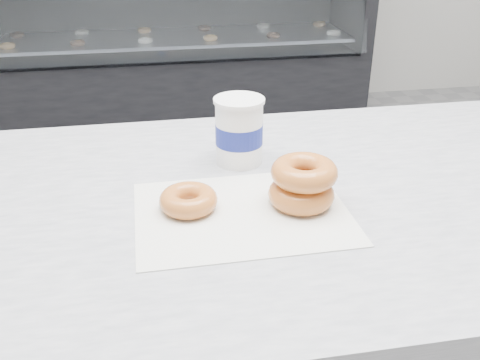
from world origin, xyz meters
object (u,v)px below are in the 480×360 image
(donut_stack, at_px, (303,183))
(coffee_cup, at_px, (239,130))
(display_case, at_px, (177,51))
(donut_single, at_px, (188,200))

(donut_stack, distance_m, coffee_cup, 0.20)
(display_case, height_order, donut_single, display_case)
(donut_single, xyz_separation_m, donut_stack, (0.19, -0.01, 0.02))
(donut_single, distance_m, coffee_cup, 0.21)
(donut_single, height_order, coffee_cup, coffee_cup)
(donut_stack, xyz_separation_m, coffee_cup, (-0.07, 0.18, 0.03))
(donut_single, bearing_deg, display_case, 86.70)
(donut_stack, bearing_deg, coffee_cup, 111.77)
(display_case, relative_size, coffee_cup, 18.88)
(display_case, relative_size, donut_single, 25.31)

